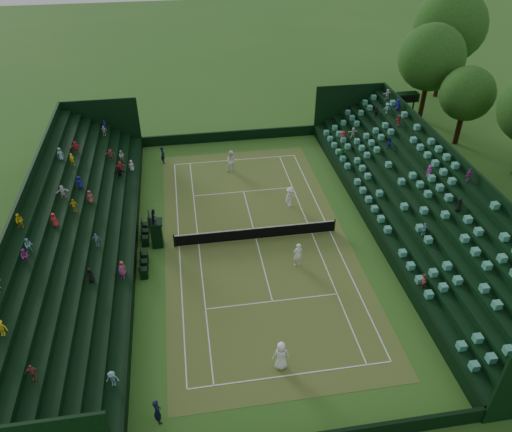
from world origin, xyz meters
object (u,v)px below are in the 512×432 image
at_px(player_far_east, 290,197).
at_px(tennis_net, 256,233).
at_px(umpire_chair, 156,231).
at_px(player_near_east, 298,255).
at_px(player_near_west, 281,355).
at_px(player_far_west, 232,161).

bearing_deg(player_far_east, tennis_net, -169.11).
height_order(tennis_net, umpire_chair, umpire_chair).
height_order(umpire_chair, player_near_east, umpire_chair).
relative_size(player_near_west, player_far_west, 0.91).
height_order(umpire_chair, player_far_east, umpire_chair).
bearing_deg(player_far_west, player_near_west, -87.92).
distance_m(player_near_west, player_far_east, 15.51).
bearing_deg(umpire_chair, player_near_east, -21.42).
relative_size(tennis_net, player_far_west, 5.82).
distance_m(umpire_chair, player_near_east, 9.92).
bearing_deg(umpire_chair, player_far_east, 18.55).
xyz_separation_m(tennis_net, umpire_chair, (-6.96, 0.33, 0.79)).
distance_m(umpire_chair, player_far_west, 11.51).
height_order(tennis_net, player_near_east, player_near_east).
distance_m(umpire_chair, player_near_west, 13.29).
distance_m(tennis_net, player_far_west, 9.91).
height_order(player_near_west, player_near_east, player_near_west).
xyz_separation_m(umpire_chair, player_near_east, (9.23, -3.62, -0.41)).
bearing_deg(umpire_chair, player_far_west, 56.05).
relative_size(tennis_net, player_far_east, 6.91).
distance_m(tennis_net, player_near_east, 4.02).
xyz_separation_m(player_near_west, player_near_east, (2.75, 7.97, -0.01)).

